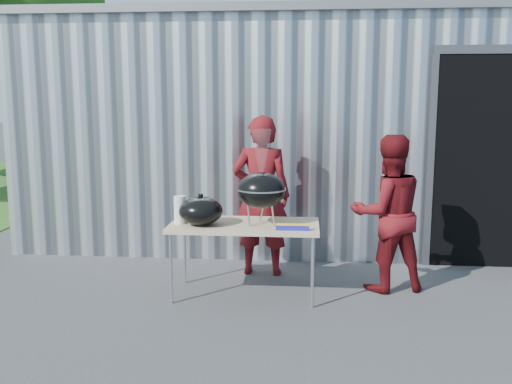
# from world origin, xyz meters

# --- Properties ---
(ground) EXTENTS (80.00, 80.00, 0.00)m
(ground) POSITION_xyz_m (0.00, 0.00, 0.00)
(ground) COLOR #39393C
(building) EXTENTS (8.20, 6.20, 3.10)m
(building) POSITION_xyz_m (0.92, 4.59, 1.54)
(building) COLOR silver
(building) RESTS_ON ground
(tree_far) EXTENTS (4.03, 4.03, 6.67)m
(tree_far) POSITION_xyz_m (-6.50, 9.00, 4.34)
(tree_far) COLOR #442D19
(tree_far) RESTS_ON ground
(folding_table) EXTENTS (1.50, 0.75, 0.75)m
(folding_table) POSITION_xyz_m (-0.02, 0.43, 0.71)
(folding_table) COLOR tan
(folding_table) RESTS_ON ground
(kettle_grill) EXTENTS (0.49, 0.49, 0.95)m
(kettle_grill) POSITION_xyz_m (0.16, 0.40, 1.16)
(kettle_grill) COLOR black
(kettle_grill) RESTS_ON folding_table
(grill_lid) EXTENTS (0.44, 0.44, 0.32)m
(grill_lid) POSITION_xyz_m (-0.44, 0.33, 0.89)
(grill_lid) COLOR black
(grill_lid) RESTS_ON folding_table
(paper_towels) EXTENTS (0.12, 0.12, 0.28)m
(paper_towels) POSITION_xyz_m (-0.66, 0.38, 0.89)
(paper_towels) COLOR white
(paper_towels) RESTS_ON folding_table
(white_tub) EXTENTS (0.20, 0.15, 0.10)m
(white_tub) POSITION_xyz_m (-0.57, 0.67, 0.80)
(white_tub) COLOR white
(white_tub) RESTS_ON folding_table
(foil_box) EXTENTS (0.32, 0.05, 0.06)m
(foil_box) POSITION_xyz_m (0.48, 0.18, 0.78)
(foil_box) COLOR #201AA9
(foil_box) RESTS_ON folding_table
(person_cook) EXTENTS (0.67, 0.45, 1.82)m
(person_cook) POSITION_xyz_m (0.10, 1.17, 0.91)
(person_cook) COLOR #600F14
(person_cook) RESTS_ON ground
(person_bystander) EXTENTS (0.93, 0.80, 1.64)m
(person_bystander) POSITION_xyz_m (1.45, 0.74, 0.82)
(person_bystander) COLOR #600F14
(person_bystander) RESTS_ON ground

